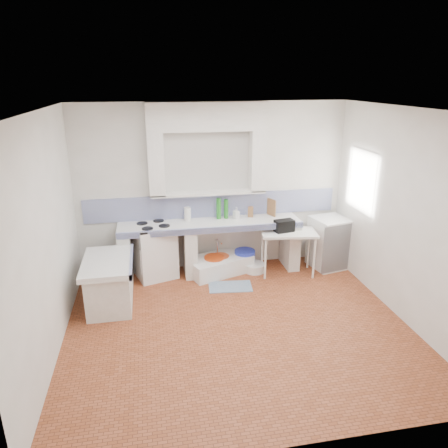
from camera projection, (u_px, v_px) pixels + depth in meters
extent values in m
plane|color=#984A2B|center=(238.00, 325.00, 5.60)|extent=(4.50, 4.50, 0.00)
plane|color=white|center=(240.00, 110.00, 4.68)|extent=(4.50, 4.50, 0.00)
plane|color=white|center=(213.00, 188.00, 7.00)|extent=(4.50, 0.00, 4.50)
plane|color=white|center=(294.00, 311.00, 3.28)|extent=(4.50, 0.00, 4.50)
plane|color=white|center=(46.00, 240.00, 4.75)|extent=(0.00, 4.50, 4.50)
plane|color=white|center=(405.00, 217.00, 5.53)|extent=(0.00, 4.50, 4.50)
cube|color=white|center=(207.00, 117.00, 6.47)|extent=(1.90, 0.25, 0.45)
cube|color=#3B2213|center=(372.00, 181.00, 6.61)|extent=(0.35, 0.86, 1.06)
cube|color=white|center=(366.00, 157.00, 6.46)|extent=(0.01, 0.84, 0.24)
cube|color=white|center=(210.00, 224.00, 6.88)|extent=(3.00, 0.60, 0.08)
cube|color=navy|center=(213.00, 230.00, 6.62)|extent=(3.00, 0.04, 0.10)
cube|color=white|center=(126.00, 256.00, 6.78)|extent=(0.20, 0.55, 0.82)
cube|color=white|center=(190.00, 251.00, 6.97)|extent=(0.20, 0.55, 0.82)
cube|color=white|center=(290.00, 244.00, 7.27)|extent=(0.20, 0.55, 0.82)
cube|color=white|center=(108.00, 263.00, 5.92)|extent=(0.70, 1.10, 0.08)
cube|color=white|center=(110.00, 285.00, 6.04)|extent=(0.60, 1.00, 0.62)
cube|color=navy|center=(131.00, 261.00, 5.98)|extent=(0.04, 1.10, 0.10)
cube|color=navy|center=(213.00, 205.00, 7.08)|extent=(4.27, 0.03, 0.40)
cube|color=white|center=(155.00, 252.00, 6.88)|extent=(0.76, 0.75, 0.87)
cube|color=white|center=(219.00, 265.00, 7.10)|extent=(1.18, 0.89, 0.25)
cube|color=white|center=(288.00, 253.00, 6.99)|extent=(0.96, 0.63, 0.04)
cube|color=white|center=(329.00, 243.00, 7.24)|extent=(0.68, 0.68, 0.88)
cylinder|color=#C23A0E|center=(214.00, 265.00, 7.04)|extent=(0.34, 0.34, 0.31)
cylinder|color=#D25529|center=(220.00, 264.00, 7.13)|extent=(0.38, 0.38, 0.29)
cylinder|color=#2537C8|center=(245.00, 259.00, 7.24)|extent=(0.39, 0.39, 0.33)
cylinder|color=white|center=(255.00, 267.00, 7.16)|extent=(0.39, 0.39, 0.14)
cylinder|color=silver|center=(218.00, 260.00, 7.28)|extent=(0.09, 0.09, 0.28)
cylinder|color=silver|center=(231.00, 259.00, 7.32)|extent=(0.08, 0.08, 0.27)
cube|color=black|center=(284.00, 226.00, 6.84)|extent=(0.34, 0.24, 0.20)
cylinder|color=#227A21|center=(219.00, 209.00, 6.97)|extent=(0.08, 0.08, 0.35)
cylinder|color=#227A21|center=(226.00, 209.00, 7.00)|extent=(0.08, 0.08, 0.33)
cube|color=#93633B|center=(250.00, 212.00, 7.10)|extent=(0.10, 0.09, 0.18)
cube|color=#93633B|center=(271.00, 207.00, 7.14)|extent=(0.10, 0.21, 0.29)
cylinder|color=white|center=(187.00, 214.00, 6.90)|extent=(0.12, 0.12, 0.22)
imported|color=white|center=(236.00, 213.00, 7.02)|extent=(0.12, 0.12, 0.19)
cube|color=#2D537F|center=(230.00, 287.00, 6.63)|extent=(0.71, 0.46, 0.01)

